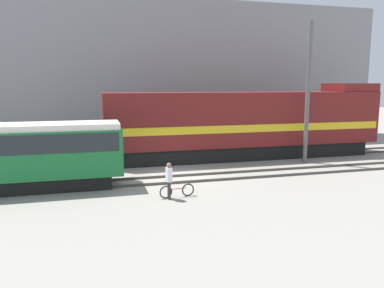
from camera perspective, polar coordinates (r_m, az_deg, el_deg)
ground_plane at (r=21.08m, az=-2.12°, el=-5.10°), size 120.00×120.00×0.00m
track_near at (r=20.50m, az=-1.75°, el=-5.31°), size 60.00×1.50×0.14m
track_far at (r=25.19m, az=-4.29°, el=-2.62°), size 60.00×1.51×0.14m
building_backdrop at (r=34.07m, az=-7.41°, el=10.51°), size 42.28×6.00×12.14m
freight_locomotive at (r=26.57m, az=8.51°, el=3.09°), size 19.52×3.04×5.24m
streetcar at (r=19.92m, az=-24.54°, el=-1.24°), size 9.55×2.54×3.28m
bicycle at (r=17.38m, az=-2.29°, el=-7.15°), size 1.67×0.44×0.66m
person at (r=16.93m, az=-3.52°, el=-5.07°), size 0.26×0.38×1.69m
utility_pole_left at (r=25.70m, az=17.22°, el=7.35°), size 0.28×0.28×9.15m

